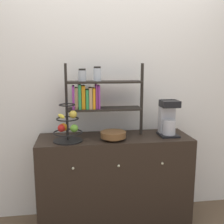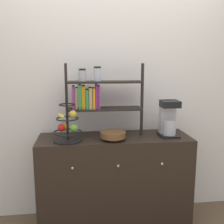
% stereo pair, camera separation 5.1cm
% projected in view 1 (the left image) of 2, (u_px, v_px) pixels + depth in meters
% --- Properties ---
extents(wall_back, '(7.00, 0.05, 2.60)m').
position_uv_depth(wall_back, '(111.00, 92.00, 2.71)').
color(wall_back, silver).
rests_on(wall_back, ground_plane).
extents(sideboard, '(1.46, 0.49, 0.90)m').
position_uv_depth(sideboard, '(115.00, 181.00, 2.59)').
color(sideboard, black).
rests_on(sideboard, ground_plane).
extents(coffee_maker, '(0.18, 0.20, 0.35)m').
position_uv_depth(coffee_maker, '(168.00, 118.00, 2.54)').
color(coffee_maker, black).
rests_on(coffee_maker, sideboard).
extents(fruit_stand, '(0.26, 0.26, 0.40)m').
position_uv_depth(fruit_stand, '(67.00, 127.00, 2.36)').
color(fruit_stand, black).
rests_on(fruit_stand, sideboard).
extents(wooden_bowl, '(0.24, 0.24, 0.08)m').
position_uv_depth(wooden_bowl, '(113.00, 135.00, 2.41)').
color(wooden_bowl, brown).
rests_on(wooden_bowl, sideboard).
extents(shelf_hutch, '(0.75, 0.20, 0.70)m').
position_uv_depth(shelf_hutch, '(94.00, 95.00, 2.47)').
color(shelf_hutch, black).
rests_on(shelf_hutch, sideboard).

